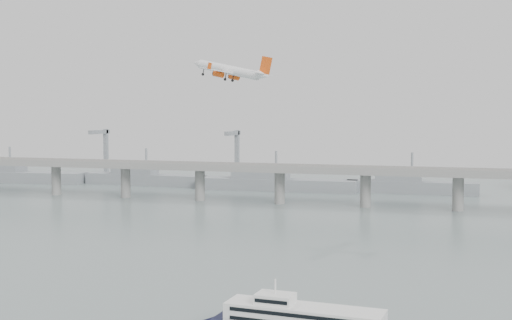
% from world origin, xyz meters
% --- Properties ---
extents(ground, '(900.00, 900.00, 0.00)m').
position_xyz_m(ground, '(0.00, 0.00, 0.00)').
color(ground, slate).
rests_on(ground, ground).
extents(bridge, '(800.00, 22.00, 23.90)m').
position_xyz_m(bridge, '(-1.15, 200.00, 17.65)').
color(bridge, gray).
rests_on(bridge, ground).
extents(distant_fleet, '(453.00, 60.90, 40.00)m').
position_xyz_m(distant_fleet, '(-155.36, 265.08, 6.22)').
color(distant_fleet, gray).
rests_on(distant_fleet, ground).
extents(airliner, '(41.85, 38.55, 11.68)m').
position_xyz_m(airliner, '(-26.96, 104.36, 71.87)').
color(airliner, white).
rests_on(airliner, ground).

